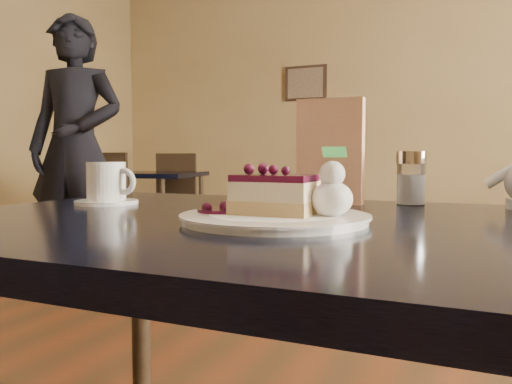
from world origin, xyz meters
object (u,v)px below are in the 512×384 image
at_px(cheesecake_slice, 275,195).
at_px(bg_table_far_left, 145,246).
at_px(dessert_plate, 275,219).
at_px(patron, 76,148).
at_px(main_table, 286,267).
at_px(coffee_set, 107,185).

relative_size(cheesecake_slice, bg_table_far_left, 0.07).
relative_size(dessert_plate, patron, 0.15).
relative_size(dessert_plate, bg_table_far_left, 0.16).
bearing_deg(cheesecake_slice, patron, 138.82).
height_order(main_table, bg_table_far_left, main_table).
distance_m(dessert_plate, patron, 2.94).
height_order(main_table, patron, patron).
xyz_separation_m(main_table, patron, (-2.20, 1.89, 0.23)).
xyz_separation_m(dessert_plate, cheesecake_slice, (-0.00, 0.00, 0.04)).
height_order(dessert_plate, coffee_set, coffee_set).
bearing_deg(dessert_plate, main_table, 89.89).
bearing_deg(bg_table_far_left, coffee_set, -65.18).
relative_size(main_table, dessert_plate, 4.33).
bearing_deg(patron, dessert_plate, -56.35).
xyz_separation_m(dessert_plate, coffee_set, (-0.42, 0.13, 0.03)).
distance_m(main_table, bg_table_far_left, 3.72).
bearing_deg(coffee_set, main_table, -11.32).
bearing_deg(main_table, cheesecake_slice, -90.00).
xyz_separation_m(coffee_set, bg_table_far_left, (-1.92, 2.75, -0.71)).
xyz_separation_m(cheesecake_slice, coffee_set, (-0.42, 0.13, -0.00)).
relative_size(main_table, cheesecake_slice, 10.00).
distance_m(cheesecake_slice, patron, 2.93).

